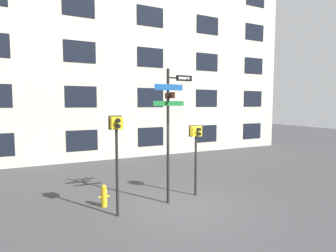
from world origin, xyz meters
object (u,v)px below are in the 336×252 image
object	(u,v)px
fire_hydrant	(104,196)
pedestrian_signal_left	(117,139)
pedestrian_signal_right	(196,141)
street_sign_pole	(170,123)

from	to	relation	value
fire_hydrant	pedestrian_signal_left	bearing A→B (deg)	-76.25
pedestrian_signal_left	fire_hydrant	size ratio (longest dim) A/B	4.12
pedestrian_signal_right	fire_hydrant	size ratio (longest dim) A/B	3.54
pedestrian_signal_left	fire_hydrant	xyz separation A→B (m)	(-0.21, 0.85, -1.84)
street_sign_pole	pedestrian_signal_right	world-z (taller)	street_sign_pole
street_sign_pole	pedestrian_signal_left	xyz separation A→B (m)	(-1.76, -0.27, -0.39)
street_sign_pole	pedestrian_signal_right	size ratio (longest dim) A/B	1.74
street_sign_pole	pedestrian_signal_right	xyz separation A→B (m)	(1.10, 0.25, -0.67)
pedestrian_signal_right	fire_hydrant	xyz separation A→B (m)	(-3.07, 0.32, -1.57)
street_sign_pole	pedestrian_signal_left	world-z (taller)	street_sign_pole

